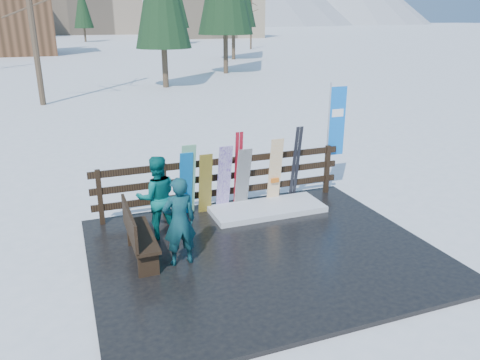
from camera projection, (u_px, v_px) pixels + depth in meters
name	position (u px, v px, depth m)	size (l,w,h in m)	color
ground	(263.00, 254.00, 8.47)	(700.00, 700.00, 0.00)	white
deck	(263.00, 252.00, 8.46)	(6.00, 5.00, 0.08)	black
fence	(223.00, 178.00, 10.18)	(5.60, 0.10, 1.15)	black
snow_patch	(267.00, 209.00, 10.11)	(2.44, 1.00, 0.12)	white
bench	(137.00, 233.00, 7.94)	(0.41, 1.50, 0.97)	black
snowboard_0	(186.00, 184.00, 9.67)	(0.27, 0.03, 1.46)	#0C6AB8
snowboard_1	(188.00, 180.00, 9.66)	(0.29, 0.03, 1.62)	silver
snowboard_2	(205.00, 184.00, 9.82)	(0.28, 0.03, 1.35)	gold
snowboard_3	(224.00, 178.00, 9.94)	(0.29, 0.03, 1.51)	white
snowboard_4	(243.00, 178.00, 10.10)	(0.31, 0.03, 1.40)	black
snowboard_5	(275.00, 171.00, 10.33)	(0.29, 0.03, 1.53)	white
ski_pair_a	(238.00, 170.00, 10.08)	(0.16, 0.18, 1.72)	maroon
ski_pair_b	(296.00, 163.00, 10.54)	(0.17, 0.28, 1.73)	black
rental_flag	(335.00, 126.00, 10.84)	(0.45, 0.04, 2.60)	silver
person_front	(179.00, 222.00, 7.74)	(0.56, 0.37, 1.55)	#0F5449
person_back	(157.00, 197.00, 8.72)	(0.78, 0.61, 1.60)	#07605D
trees	(106.00, 2.00, 50.88)	(42.18, 68.84, 12.77)	#382B1E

